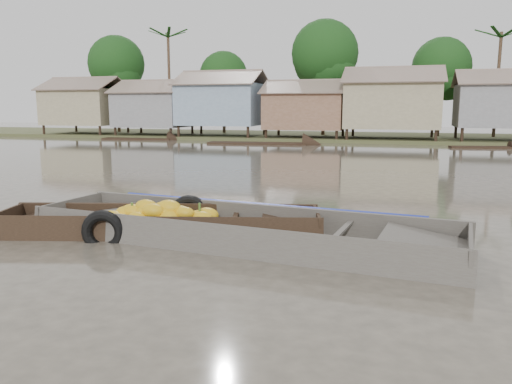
# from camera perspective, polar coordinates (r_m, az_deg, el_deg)

# --- Properties ---
(ground) EXTENTS (120.00, 120.00, 0.00)m
(ground) POSITION_cam_1_polar(r_m,az_deg,el_deg) (9.23, -4.63, -6.20)
(ground) COLOR #474237
(ground) RESTS_ON ground
(riverbank) EXTENTS (120.00, 12.47, 10.22)m
(riverbank) POSITION_cam_1_polar(r_m,az_deg,el_deg) (40.16, 16.16, 10.11)
(riverbank) COLOR #384723
(riverbank) RESTS_ON ground
(banana_boat) EXTENTS (6.65, 3.08, 0.92)m
(banana_boat) POSITION_cam_1_polar(r_m,az_deg,el_deg) (10.35, -11.39, -3.41)
(banana_boat) COLOR black
(banana_boat) RESTS_ON ground
(viewer_boat) EXTENTS (8.46, 3.09, 0.67)m
(viewer_boat) POSITION_cam_1_polar(r_m,az_deg,el_deg) (9.59, -1.76, -5.09)
(viewer_boat) COLOR #46403B
(viewer_boat) RESTS_ON ground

